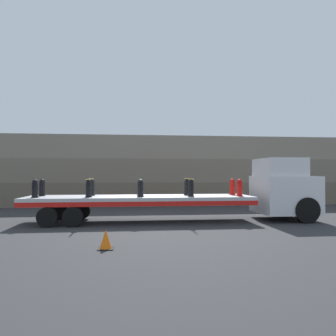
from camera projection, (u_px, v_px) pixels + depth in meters
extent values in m
plane|color=#2D2D30|center=(140.00, 222.00, 14.84)|extent=(120.00, 120.00, 0.00)
cube|color=#665B4C|center=(138.00, 193.00, 23.16)|extent=(60.00, 3.00, 1.60)
cube|color=#756B5B|center=(138.00, 171.00, 23.34)|extent=(60.00, 3.00, 1.60)
cube|color=gray|center=(138.00, 148.00, 23.52)|extent=(60.00, 3.00, 1.60)
cube|color=silver|center=(284.00, 195.00, 15.60)|extent=(2.55, 2.57, 1.75)
cube|color=silver|center=(279.00, 167.00, 15.59)|extent=(1.78, 2.37, 0.84)
cube|color=black|center=(298.00, 187.00, 15.68)|extent=(1.02, 2.26, 0.98)
cylinder|color=black|center=(307.00, 210.00, 14.42)|extent=(1.14, 0.28, 1.14)
cylinder|color=black|center=(282.00, 205.00, 16.85)|extent=(1.14, 0.28, 1.14)
cube|color=#B2B2B7|center=(140.00, 198.00, 14.86)|extent=(10.14, 2.47, 0.15)
cube|color=red|center=(141.00, 204.00, 13.67)|extent=(10.14, 0.08, 0.20)
cube|color=red|center=(140.00, 199.00, 16.04)|extent=(10.14, 0.08, 0.20)
cylinder|color=black|center=(73.00, 217.00, 13.42)|extent=(0.83, 0.30, 0.83)
cylinder|color=black|center=(81.00, 211.00, 15.68)|extent=(0.83, 0.30, 0.83)
cylinder|color=black|center=(47.00, 217.00, 13.31)|extent=(0.83, 0.30, 0.83)
cylinder|color=black|center=(60.00, 211.00, 15.57)|extent=(0.83, 0.30, 0.83)
cylinder|color=black|center=(35.00, 197.00, 13.84)|extent=(0.31, 0.31, 0.03)
cylinder|color=black|center=(35.00, 191.00, 13.85)|extent=(0.25, 0.25, 0.61)
sphere|color=black|center=(35.00, 182.00, 13.86)|extent=(0.24, 0.24, 0.24)
cylinder|color=black|center=(33.00, 189.00, 13.65)|extent=(0.11, 0.15, 0.11)
cylinder|color=black|center=(36.00, 189.00, 14.05)|extent=(0.11, 0.15, 0.11)
cylinder|color=black|center=(42.00, 196.00, 14.92)|extent=(0.31, 0.31, 0.03)
cylinder|color=black|center=(42.00, 189.00, 14.93)|extent=(0.25, 0.25, 0.61)
sphere|color=black|center=(42.00, 182.00, 14.94)|extent=(0.24, 0.24, 0.24)
cylinder|color=black|center=(41.00, 188.00, 14.73)|extent=(0.11, 0.15, 0.11)
cylinder|color=black|center=(43.00, 188.00, 15.13)|extent=(0.11, 0.15, 0.11)
cylinder|color=black|center=(89.00, 197.00, 14.08)|extent=(0.31, 0.31, 0.03)
cylinder|color=black|center=(89.00, 190.00, 14.09)|extent=(0.25, 0.25, 0.61)
sphere|color=black|center=(89.00, 182.00, 14.10)|extent=(0.24, 0.24, 0.24)
cylinder|color=black|center=(88.00, 189.00, 13.89)|extent=(0.11, 0.15, 0.11)
cylinder|color=black|center=(89.00, 188.00, 14.29)|extent=(0.11, 0.15, 0.11)
cylinder|color=black|center=(92.00, 195.00, 15.16)|extent=(0.31, 0.31, 0.03)
cylinder|color=black|center=(92.00, 189.00, 15.17)|extent=(0.25, 0.25, 0.61)
sphere|color=black|center=(92.00, 181.00, 15.18)|extent=(0.24, 0.24, 0.24)
cylinder|color=black|center=(91.00, 188.00, 14.97)|extent=(0.11, 0.15, 0.11)
cylinder|color=black|center=(92.00, 187.00, 15.37)|extent=(0.11, 0.15, 0.11)
cylinder|color=black|center=(141.00, 197.00, 14.32)|extent=(0.31, 0.31, 0.03)
cylinder|color=black|center=(141.00, 190.00, 14.33)|extent=(0.25, 0.25, 0.61)
sphere|color=black|center=(141.00, 182.00, 14.34)|extent=(0.24, 0.24, 0.24)
cylinder|color=black|center=(141.00, 188.00, 14.13)|extent=(0.11, 0.15, 0.11)
cylinder|color=black|center=(141.00, 188.00, 14.53)|extent=(0.11, 0.15, 0.11)
cylinder|color=black|center=(140.00, 195.00, 15.40)|extent=(0.31, 0.31, 0.03)
cylinder|color=black|center=(140.00, 189.00, 15.41)|extent=(0.25, 0.25, 0.61)
sphere|color=black|center=(140.00, 181.00, 15.41)|extent=(0.24, 0.24, 0.24)
cylinder|color=black|center=(140.00, 187.00, 15.21)|extent=(0.11, 0.15, 0.11)
cylinder|color=black|center=(140.00, 187.00, 15.61)|extent=(0.11, 0.15, 0.11)
cylinder|color=black|center=(191.00, 196.00, 14.56)|extent=(0.31, 0.31, 0.03)
cylinder|color=black|center=(191.00, 190.00, 14.57)|extent=(0.25, 0.25, 0.61)
sphere|color=black|center=(191.00, 182.00, 14.58)|extent=(0.24, 0.24, 0.24)
cylinder|color=black|center=(192.00, 188.00, 14.37)|extent=(0.11, 0.15, 0.11)
cylinder|color=black|center=(190.00, 188.00, 14.77)|extent=(0.11, 0.15, 0.11)
cylinder|color=black|center=(187.00, 195.00, 15.64)|extent=(0.31, 0.31, 0.03)
cylinder|color=black|center=(187.00, 189.00, 15.65)|extent=(0.25, 0.25, 0.61)
sphere|color=black|center=(187.00, 181.00, 15.65)|extent=(0.24, 0.24, 0.24)
cylinder|color=black|center=(188.00, 187.00, 15.45)|extent=(0.11, 0.15, 0.11)
cylinder|color=black|center=(186.00, 187.00, 15.85)|extent=(0.11, 0.15, 0.11)
cylinder|color=red|center=(240.00, 196.00, 14.80)|extent=(0.31, 0.31, 0.03)
cylinder|color=red|center=(240.00, 189.00, 14.81)|extent=(0.25, 0.25, 0.61)
sphere|color=red|center=(239.00, 182.00, 14.81)|extent=(0.24, 0.24, 0.24)
cylinder|color=red|center=(241.00, 188.00, 14.61)|extent=(0.11, 0.15, 0.11)
cylinder|color=red|center=(238.00, 188.00, 15.01)|extent=(0.11, 0.15, 0.11)
cylinder|color=red|center=(232.00, 194.00, 15.88)|extent=(0.31, 0.31, 0.03)
cylinder|color=red|center=(232.00, 188.00, 15.89)|extent=(0.25, 0.25, 0.61)
sphere|color=red|center=(232.00, 181.00, 15.89)|extent=(0.24, 0.24, 0.24)
cylinder|color=red|center=(234.00, 187.00, 15.69)|extent=(0.11, 0.15, 0.11)
cylinder|color=red|center=(231.00, 187.00, 16.09)|extent=(0.11, 0.15, 0.11)
cube|color=yellow|center=(90.00, 179.00, 14.64)|extent=(0.05, 2.67, 0.01)
cube|color=yellow|center=(189.00, 179.00, 15.12)|extent=(0.05, 2.67, 0.01)
cube|color=black|center=(106.00, 249.00, 9.44)|extent=(0.45, 0.45, 0.03)
cone|color=orange|center=(106.00, 239.00, 9.44)|extent=(0.34, 0.34, 0.54)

